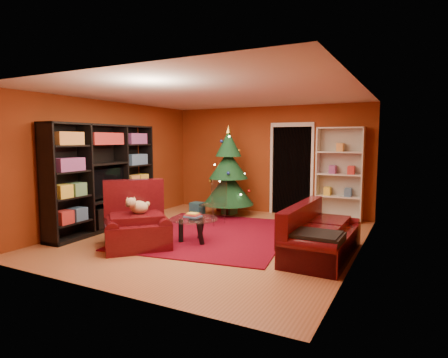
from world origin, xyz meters
The scene contains 18 objects.
floor centered at (0.00, 0.00, -0.03)m, with size 5.00×5.50×0.05m, color #AC683F.
ceiling centered at (0.00, 0.00, 2.62)m, with size 5.00×5.50×0.05m, color silver.
wall_back centered at (0.00, 2.77, 1.30)m, with size 5.00×0.05×2.60m, color #8C3817.
wall_left centered at (-2.52, 0.00, 1.30)m, with size 0.05×5.50×2.60m, color #8C3817.
wall_right centered at (2.52, 0.00, 1.30)m, with size 0.05×5.50×2.60m, color #8C3817.
doorway centered at (0.60, 2.73, 1.05)m, with size 1.06×0.60×2.16m, color black, non-canonical shape.
rug centered at (-0.16, 0.20, 0.01)m, with size 2.79×3.25×0.02m, color maroon.
media_unit centered at (-2.27, -0.41, 1.05)m, with size 0.42×2.74×2.10m, color black, non-canonical shape.
christmas_tree centered at (-0.71, 1.98, 1.05)m, with size 1.21×1.21×2.16m, color #0E351B, non-canonical shape.
gift_box_teal centered at (-1.43, 1.74, 0.14)m, with size 0.28×0.28×0.28m, color #205366.
gift_box_green centered at (-0.73, 2.09, 0.14)m, with size 0.29×0.29×0.29m, color #2E6F35.
gift_box_red centered at (-1.08, 2.36, 0.10)m, with size 0.20×0.20×0.20m, color maroon.
white_bookshelf centered at (1.74, 2.57, 1.03)m, with size 0.98×0.35×2.13m, color white, non-canonical shape.
armchair centered at (-0.87, -1.10, 0.44)m, with size 1.14×1.14×0.89m, color #42090F, non-canonical shape.
dog centered at (-0.87, -1.03, 0.66)m, with size 0.40×0.30×0.29m, color beige, non-canonical shape.
sofa centered at (2.02, -0.18, 0.41)m, with size 1.89×0.85×0.81m, color #42090F, non-canonical shape.
coffee_table centered at (-0.15, -0.44, 0.22)m, with size 0.84×0.84×0.53m, color gray, non-canonical shape.
acrylic_chair centered at (-0.55, 0.94, 0.42)m, with size 0.43×0.46×0.83m, color #66605B, non-canonical shape.
Camera 1 is at (3.28, -5.89, 1.80)m, focal length 30.00 mm.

